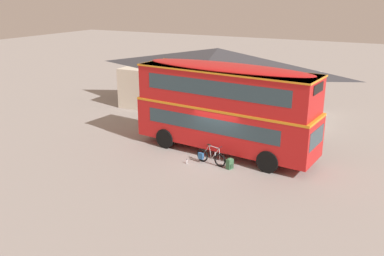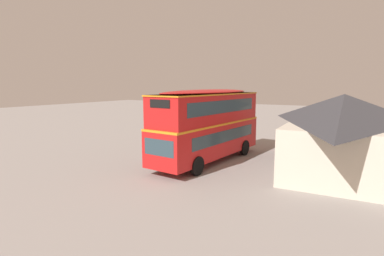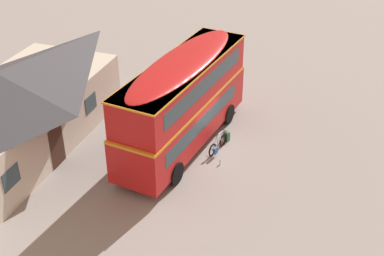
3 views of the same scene
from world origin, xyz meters
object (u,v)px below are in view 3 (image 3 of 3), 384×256
(touring_bicycle, at_px, (218,145))
(water_bottle_clear_plastic, at_px, (220,163))
(backpack_on_ground, at_px, (226,136))
(double_decker_bus, at_px, (183,99))

(touring_bicycle, distance_m, water_bottle_clear_plastic, 1.19)
(touring_bicycle, bearing_deg, water_bottle_clear_plastic, -154.55)
(backpack_on_ground, bearing_deg, water_bottle_clear_plastic, -169.47)
(touring_bicycle, relative_size, backpack_on_ground, 3.12)
(backpack_on_ground, distance_m, water_bottle_clear_plastic, 2.22)
(double_decker_bus, height_order, water_bottle_clear_plastic, double_decker_bus)
(double_decker_bus, relative_size, backpack_on_ground, 17.93)
(double_decker_bus, bearing_deg, backpack_on_ground, -59.15)
(double_decker_bus, height_order, touring_bicycle, double_decker_bus)
(double_decker_bus, relative_size, touring_bicycle, 5.75)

